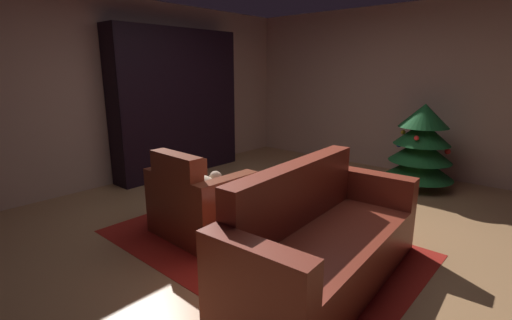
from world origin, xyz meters
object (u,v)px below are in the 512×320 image
Objects in this scene: armchair_red at (199,205)px; bottle_on_table at (271,197)px; decorated_tree at (421,146)px; coffee_table at (260,206)px; book_stack_on_table at (265,195)px; couch_red at (321,243)px; bookshelf_unit at (185,105)px.

bottle_on_table is (0.84, 0.12, 0.26)m from armchair_red.
decorated_tree reaches higher than armchair_red.
decorated_tree reaches higher than coffee_table.
decorated_tree is (0.43, 2.86, 0.06)m from book_stack_on_table.
armchair_red is 0.79× the size of decorated_tree.
book_stack_on_table is (-0.64, 0.07, 0.23)m from couch_red.
bookshelf_unit is 3.04m from coffee_table.
coffee_table is at bearing 162.97° from bottle_on_table.
couch_red is at bearing -21.61° from bookshelf_unit.
bottle_on_table is (0.13, -0.07, 0.03)m from book_stack_on_table.
armchair_red is at bearing -172.16° from bottle_on_table.
couch_red is 2.95m from decorated_tree.
armchair_red is 1.36m from couch_red.
book_stack_on_table is (0.71, 0.18, 0.22)m from armchair_red.
coffee_table is 2.73× the size of bottle_on_table.
decorated_tree is at bearing 69.48° from armchair_red.
bookshelf_unit is 3.35× the size of coffee_table.
bookshelf_unit is at bearing 155.01° from bottle_on_table.
decorated_tree is (3.15, 1.59, -0.48)m from bookshelf_unit.
decorated_tree is (-0.21, 2.93, 0.28)m from couch_red.
coffee_table is at bearing -25.48° from bookshelf_unit.
couch_red is at bearing 4.82° from armchair_red.
armchair_red is 4.17× the size of book_stack_on_table.
decorated_tree is (1.14, 3.04, 0.28)m from armchair_red.
coffee_table is (-0.68, 0.06, 0.12)m from couch_red.
decorated_tree is (0.30, 2.92, 0.02)m from bottle_on_table.
decorated_tree is at bearing 26.78° from bookshelf_unit.
bookshelf_unit reaches higher than decorated_tree.
armchair_red is at bearing -165.72° from coffee_table.
decorated_tree is at bearing 80.66° from coffee_table.
couch_red is at bearing -6.06° from book_stack_on_table.
coffee_table is 0.23m from bottle_on_table.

